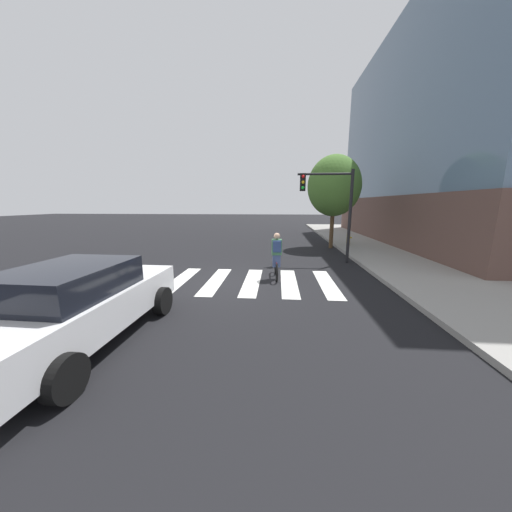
# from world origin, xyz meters

# --- Properties ---
(ground_plane) EXTENTS (120.00, 120.00, 0.00)m
(ground_plane) POSITION_xyz_m (0.00, 0.00, 0.00)
(ground_plane) COLOR black
(sidewalk) EXTENTS (6.50, 50.00, 0.15)m
(sidewalk) POSITION_xyz_m (8.75, 0.00, 0.07)
(sidewalk) COLOR gray
(sidewalk) RESTS_ON ground
(crosswalk_stripes) EXTENTS (7.04, 3.32, 0.01)m
(crosswalk_stripes) POSITION_xyz_m (0.31, 0.00, 0.01)
(crosswalk_stripes) COLOR silver
(crosswalk_stripes) RESTS_ON ground
(sedan_near) EXTENTS (2.26, 4.65, 1.59)m
(sedan_near) POSITION_xyz_m (-2.01, -4.37, 0.82)
(sedan_near) COLOR silver
(sedan_near) RESTS_ON ground
(cyclist) EXTENTS (0.37, 1.71, 1.69)m
(cyclist) POSITION_xyz_m (1.81, 0.50, 0.84)
(cyclist) COLOR black
(cyclist) RESTS_ON ground
(traffic_light_near) EXTENTS (2.47, 0.28, 4.20)m
(traffic_light_near) POSITION_xyz_m (4.26, 3.39, 2.86)
(traffic_light_near) COLOR black
(traffic_light_near) RESTS_ON ground
(fire_hydrant) EXTENTS (0.33, 0.22, 0.78)m
(fire_hydrant) POSITION_xyz_m (6.53, 8.76, 0.53)
(fire_hydrant) COLOR gold
(fire_hydrant) RESTS_ON sidewalk
(street_tree_near) EXTENTS (3.12, 3.12, 5.55)m
(street_tree_near) POSITION_xyz_m (5.16, 7.56, 3.74)
(street_tree_near) COLOR #4C3823
(street_tree_near) RESTS_ON ground
(corner_building) EXTENTS (15.08, 20.63, 13.98)m
(corner_building) POSITION_xyz_m (16.45, 10.62, 6.94)
(corner_building) COLOR brown
(corner_building) RESTS_ON ground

